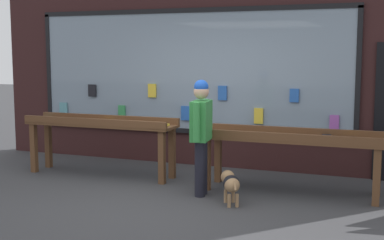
# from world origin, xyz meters

# --- Properties ---
(ground_plane) EXTENTS (40.00, 40.00, 0.00)m
(ground_plane) POSITION_xyz_m (0.00, 0.00, 0.00)
(ground_plane) COLOR #38383A
(shopfront_facade) EXTENTS (8.45, 0.29, 3.75)m
(shopfront_facade) POSITION_xyz_m (-0.00, 2.39, 1.85)
(shopfront_facade) COLOR #331919
(shopfront_facade) RESTS_ON ground_plane
(display_table_left) EXTENTS (2.49, 0.58, 0.94)m
(display_table_left) POSITION_xyz_m (-1.51, 1.04, 0.75)
(display_table_left) COLOR brown
(display_table_left) RESTS_ON ground_plane
(display_table_right) EXTENTS (2.49, 0.70, 0.88)m
(display_table_right) POSITION_xyz_m (1.51, 1.04, 0.71)
(display_table_right) COLOR brown
(display_table_right) RESTS_ON ground_plane
(person_browsing) EXTENTS (0.27, 0.64, 1.59)m
(person_browsing) POSITION_xyz_m (0.39, 0.48, 0.91)
(person_browsing) COLOR black
(person_browsing) RESTS_ON ground_plane
(small_dog) EXTENTS (0.38, 0.52, 0.40)m
(small_dog) POSITION_xyz_m (0.90, 0.21, 0.28)
(small_dog) COLOR #99724C
(small_dog) RESTS_ON ground_plane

